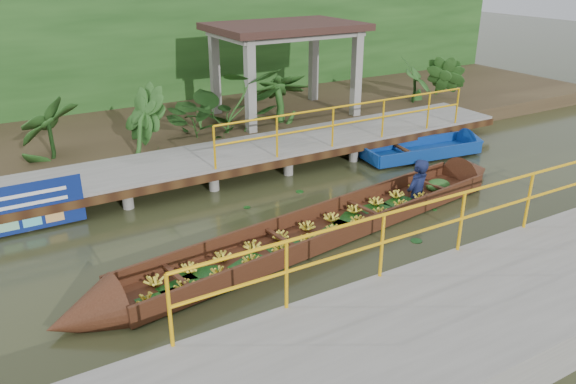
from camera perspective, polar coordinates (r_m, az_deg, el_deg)
ground at (r=11.39m, az=2.57°, el=-3.33°), size 80.00×80.00×0.00m
land_strip at (r=17.67m, az=-10.77°, el=6.69°), size 30.00×8.00×0.45m
far_dock at (r=13.99m, az=-4.95°, el=3.81°), size 16.00×2.06×1.66m
near_dock at (r=9.21m, az=22.66°, el=-9.97°), size 18.00×2.40×1.73m
pavilion at (r=17.30m, az=-0.29°, el=15.53°), size 4.40×3.00×3.00m
foliage_backdrop at (r=19.62m, az=-13.77°, el=13.36°), size 30.00×0.80×4.00m
vendor_boat at (r=11.11m, az=5.12°, el=-2.79°), size 10.64×2.46×2.20m
moored_blue_boat at (r=16.11m, az=15.99°, el=4.39°), size 3.88×1.42×0.90m
tropical_plants at (r=16.34m, az=-0.80°, el=9.81°), size 14.41×1.41×1.77m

